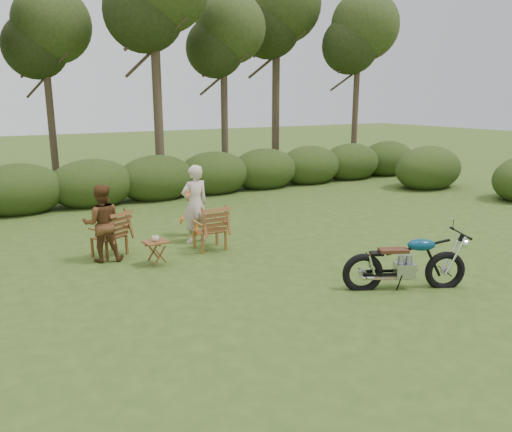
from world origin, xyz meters
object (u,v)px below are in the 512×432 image
adult_b (105,261)px  child (193,235)px  lawn_chair_right (210,249)px  adult_a (196,242)px  lawn_chair_left (110,255)px  motorcycle (403,288)px  side_table (157,253)px  cup (155,238)px

adult_b → child: size_ratio=1.36×
lawn_chair_right → adult_a: size_ratio=0.56×
lawn_chair_right → adult_a: (-0.04, 0.65, 0.00)m
adult_a → adult_b: 2.11m
lawn_chair_left → motorcycle: bearing=105.0°
motorcycle → child: size_ratio=1.77×
lawn_chair_right → lawn_chair_left: 2.06m
lawn_chair_right → side_table: 1.41m
side_table → adult_b: 1.15m
adult_a → child: bearing=-110.9°
lawn_chair_right → lawn_chair_left: bearing=-17.1°
cup → adult_b: size_ratio=0.09×
adult_a → side_table: bearing=34.8°
cup → lawn_chair_right: bearing=16.9°
child → lawn_chair_right: bearing=62.9°
lawn_chair_left → adult_b: adult_b is taller
lawn_chair_left → lawn_chair_right: bearing=135.3°
side_table → cup: bearing=111.5°
motorcycle → adult_b: size_ratio=1.31×
lawn_chair_right → adult_b: adult_b is taller
lawn_chair_right → adult_b: size_ratio=0.64×
lawn_chair_right → cup: bearing=18.0°
lawn_chair_right → child: child is taller
lawn_chair_left → child: bearing=168.1°
cup → adult_b: 1.23m
lawn_chair_left → adult_a: 1.91m
side_table → lawn_chair_left: bearing=120.7°
motorcycle → lawn_chair_right: 4.13m
lawn_chair_left → child: (2.06, 0.54, 0.00)m
motorcycle → lawn_chair_left: (-3.83, 4.32, 0.00)m
motorcycle → lawn_chair_left: 5.77m
motorcycle → side_table: bearing=160.5°
adult_a → adult_b: adult_a is taller
side_table → motorcycle: bearing=-45.5°
motorcycle → lawn_chair_right: (-1.88, 3.68, 0.00)m
lawn_chair_left → child: child is taller
adult_b → motorcycle: bearing=149.5°
motorcycle → lawn_chair_left: bearing=157.5°
lawn_chair_right → cup: 1.49m
motorcycle → lawn_chair_right: bearing=143.0°
cup → adult_b: adult_b is taller
motorcycle → side_table: size_ratio=4.16×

